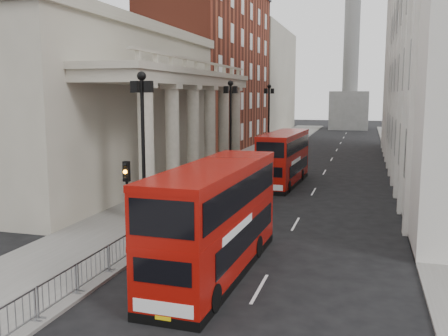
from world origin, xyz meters
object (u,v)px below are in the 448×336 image
Objects in this scene: bus_near at (216,217)px; pedestrian_b at (171,181)px; lamp_post_mid at (230,126)px; lamp_post_south at (143,146)px; bus_far at (284,157)px; traffic_light at (127,191)px; pedestrian_c at (203,168)px; monument_column at (351,53)px; lamp_post_north at (269,117)px; pedestrian_a at (150,188)px.

bus_near is 5.88× the size of pedestrian_b.
bus_near is at bearing -76.55° from lamp_post_mid.
bus_far is (3.88, 18.56, -2.67)m from lamp_post_south.
pedestrian_c is at bearing 99.29° from traffic_light.
lamp_post_south is at bearing -99.01° from bus_far.
lamp_post_mid is 0.83× the size of bus_far.
bus_far is at bearing 79.60° from traffic_light.
monument_column reaches higher than bus_near.
lamp_post_mid reaches higher than pedestrian_c.
bus_near reaches higher than pedestrian_b.
lamp_post_mid is 6.18m from pedestrian_c.
pedestrian_b is (-7.92, 14.64, -1.35)m from bus_near.
traffic_light reaches higher than pedestrian_b.
monument_column is at bearing 85.71° from lamp_post_south.
pedestrian_c is at bearing -105.00° from lamp_post_north.
lamp_post_mid reaches higher than pedestrian_a.
pedestrian_b is (-10.03, -76.14, -14.96)m from monument_column.
bus_near is (4.49, -18.78, -2.54)m from lamp_post_mid.
bus_far is 5.39× the size of pedestrian_a.
monument_column is 71.00m from pedestrian_c.
pedestrian_a is (-7.66, -9.63, -1.19)m from bus_far.
traffic_light reaches higher than pedestrian_c.
bus_far is at bearing 78.20° from lamp_post_south.
bus_near is at bearing 83.94° from pedestrian_b.
bus_far reaches higher than pedestrian_c.
pedestrian_a is at bearing 109.56° from traffic_light.
pedestrian_a is at bearing 112.99° from lamp_post_south.
bus_near is at bearing -82.64° from lamp_post_north.
pedestrian_a is (-10.39, -79.07, -14.93)m from monument_column.
lamp_post_north is 1.93× the size of traffic_light.
bus_near is 6.27× the size of pedestrian_c.
lamp_post_south reaches higher than traffic_light.
lamp_post_north is at bearing 90.17° from traffic_light.
pedestrian_a is at bearing -97.48° from monument_column.
lamp_post_mid reaches higher than bus_near.
pedestrian_c is (-3.39, 3.33, -3.95)m from lamp_post_mid.
bus_far is (-0.62, 21.34, -0.13)m from bus_near.
lamp_post_south is 1.00× the size of lamp_post_mid.
lamp_post_mid is at bearing 61.18° from pedestrian_a.
bus_near is at bearing -85.56° from bus_far.
monument_column reaches higher than pedestrian_b.
pedestrian_a is (-8.28, 11.71, -1.32)m from bus_near.
monument_column is at bearing 81.87° from pedestrian_a.
bus_far is at bearing -171.93° from pedestrian_b.
monument_column is 57.46m from lamp_post_north.
lamp_post_north reaches higher than pedestrian_c.
lamp_post_north is (0.00, 32.00, 0.00)m from lamp_post_south.
monument_column is 70.84m from bus_far.
monument_column is 81.14m from pedestrian_a.
lamp_post_mid reaches higher than pedestrian_b.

